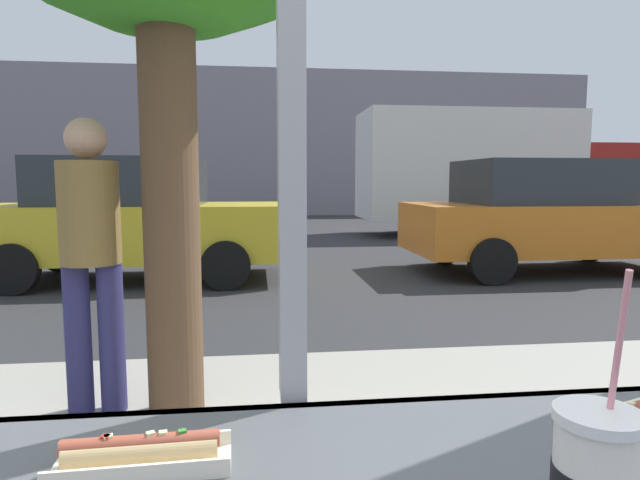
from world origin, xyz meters
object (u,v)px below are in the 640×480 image
parked_car_yellow (132,219)px  box_truck (491,169)px  hotdog_tray_near (142,453)px  parked_car_orange (545,216)px  pedestrian (91,247)px

parked_car_yellow → box_truck: size_ratio=0.58×
hotdog_tray_near → box_truck: size_ratio=0.04×
parked_car_yellow → parked_car_orange: (6.15, 0.00, -0.00)m
parked_car_yellow → hotdog_tray_near: bearing=-77.4°
box_truck → pedestrian: (-7.01, -10.50, -0.66)m
parked_car_orange → box_truck: bearing=73.6°
box_truck → parked_car_yellow: bearing=-143.7°
hotdog_tray_near → parked_car_orange: (4.58, 7.02, -0.13)m
hotdog_tray_near → parked_car_orange: size_ratio=0.06×
hotdog_tray_near → box_truck: (6.28, 12.79, 0.70)m
hotdog_tray_near → parked_car_yellow: size_ratio=0.06×
parked_car_orange → box_truck: box_truck is taller
parked_car_orange → pedestrian: pedestrian is taller
hotdog_tray_near → parked_car_yellow: (-1.57, 7.02, -0.13)m
parked_car_yellow → box_truck: 9.77m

